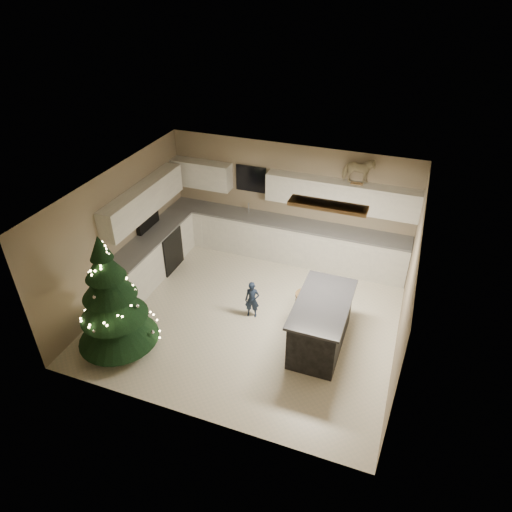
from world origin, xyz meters
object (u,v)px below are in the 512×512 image
Objects in this scene: rocking_horse at (358,171)px; toddler at (252,300)px; island at (321,323)px; christmas_tree at (112,305)px; bar_stool at (305,302)px.

toddler is at bearing 140.21° from rocking_horse.
christmas_tree reaches higher than island.
rocking_horse is at bearing 46.71° from toddler.
christmas_tree is (-2.90, -1.70, 0.40)m from bar_stool.
toddler is (1.90, 1.60, -0.56)m from christmas_tree.
toddler is at bearing 40.01° from christmas_tree.
christmas_tree is at bearing -158.67° from island.
christmas_tree reaches higher than bar_stool.
rocking_horse is (0.39, 2.22, 1.75)m from bar_stool.
toddler is 1.15× the size of rocking_horse.
bar_stool is (-0.40, 0.41, 0.06)m from island.
christmas_tree is 3.00× the size of toddler.
christmas_tree is 5.29m from rocking_horse.
christmas_tree is 2.55m from toddler.
island is 0.74× the size of christmas_tree.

